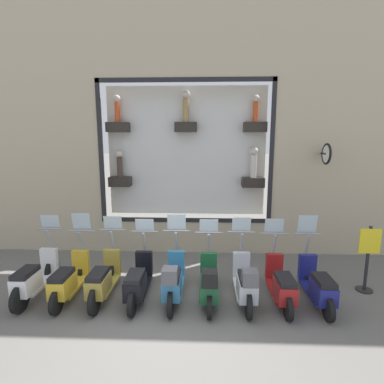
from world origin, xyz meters
The scene contains 12 objects.
ground_plane centered at (0.00, 0.00, 0.00)m, with size 120.00×120.00×0.00m, color #66635E.
building_facade centered at (3.60, 0.00, 4.92)m, with size 1.20×36.00×9.64m.
scooter_navy_0 centered at (0.70, -2.84, 0.42)m, with size 1.79×0.61×1.66m.
scooter_red_1 centered at (0.70, -2.11, 0.41)m, with size 1.79×0.61×1.57m.
scooter_silver_2 centered at (0.64, -1.38, 0.47)m, with size 1.80×0.60×1.59m.
scooter_green_3 centered at (0.64, -0.64, 0.46)m, with size 1.79×0.60×1.54m.
scooter_teal_4 centered at (0.65, 0.09, 0.48)m, with size 1.80×0.61×1.65m.
scooter_black_5 centered at (0.70, 0.82, 0.42)m, with size 1.79×0.60×1.53m.
scooter_olive_6 centered at (0.71, 1.55, 0.44)m, with size 1.81×0.60×1.59m.
scooter_yellow_7 centered at (0.70, 2.28, 0.42)m, with size 1.79×0.61×1.66m.
scooter_white_8 centered at (0.71, 3.02, 0.45)m, with size 1.81×0.61×1.60m.
shop_sign_post centered at (1.29, -4.11, 0.79)m, with size 0.36×0.45×1.48m.
Camera 1 is at (-5.01, -0.52, 3.34)m, focal length 28.00 mm.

